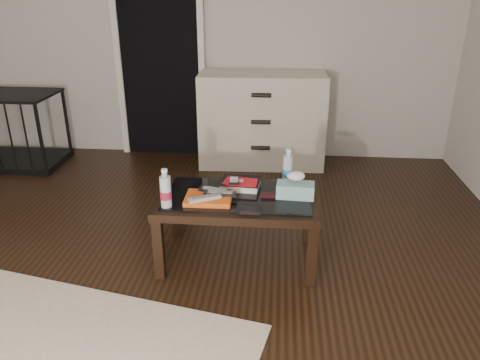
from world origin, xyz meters
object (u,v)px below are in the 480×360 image
object	(u,v)px
pet_crate	(15,142)
water_bottle_right	(288,166)
coffee_table	(238,204)
water_bottle_left	(165,188)
textbook	(240,184)
dresser	(262,120)
tissue_box	(295,190)

from	to	relation	value
pet_crate	water_bottle_right	distance (m)	3.00
pet_crate	coffee_table	bearing A→B (deg)	-34.18
coffee_table	water_bottle_left	world-z (taller)	water_bottle_left
coffee_table	water_bottle_left	xyz separation A→B (m)	(-0.41, -0.20, 0.18)
coffee_table	water_bottle_right	size ratio (longest dim) A/B	4.20
pet_crate	textbook	size ratio (longest dim) A/B	3.64
textbook	pet_crate	bearing A→B (deg)	153.34
dresser	water_bottle_right	world-z (taller)	dresser
tissue_box	water_bottle_right	bearing A→B (deg)	106.48
dresser	water_bottle_right	bearing A→B (deg)	-83.42
tissue_box	dresser	bearing A→B (deg)	102.89
textbook	tissue_box	bearing A→B (deg)	-14.51
dresser	textbook	xyz separation A→B (m)	(-0.07, -1.65, 0.03)
coffee_table	water_bottle_left	size ratio (longest dim) A/B	4.20
coffee_table	pet_crate	size ratio (longest dim) A/B	1.10
coffee_table	textbook	bearing A→B (deg)	87.94
pet_crate	tissue_box	distance (m)	3.13
water_bottle_right	dresser	bearing A→B (deg)	98.51
water_bottle_left	water_bottle_right	distance (m)	0.83
dresser	textbook	distance (m)	1.65
pet_crate	water_bottle_right	size ratio (longest dim) A/B	3.83
coffee_table	dresser	size ratio (longest dim) A/B	0.82
textbook	water_bottle_right	world-z (taller)	water_bottle_right
textbook	water_bottle_left	bearing A→B (deg)	-138.11
textbook	water_bottle_left	world-z (taller)	water_bottle_left
dresser	water_bottle_left	xyz separation A→B (m)	(-0.48, -1.97, 0.13)
water_bottle_left	water_bottle_right	world-z (taller)	same
coffee_table	textbook	world-z (taller)	textbook
coffee_table	water_bottle_left	bearing A→B (deg)	-154.09
coffee_table	water_bottle_right	world-z (taller)	water_bottle_right
dresser	tissue_box	xyz separation A→B (m)	(0.28, -1.77, 0.06)
water_bottle_right	tissue_box	bearing A→B (deg)	-77.41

